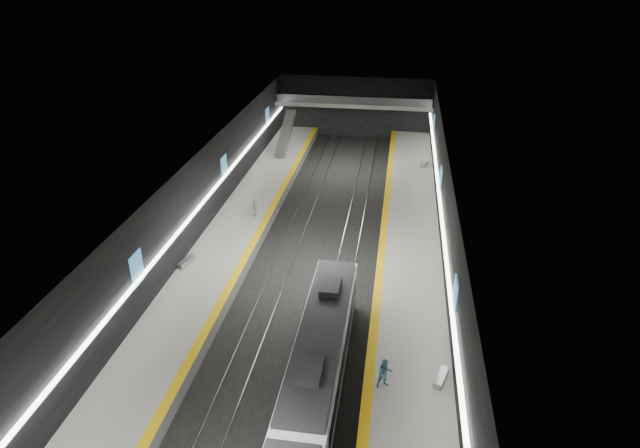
% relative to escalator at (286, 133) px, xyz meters
% --- Properties ---
extents(ground, '(70.00, 70.00, 0.00)m').
position_rel_escalator_xyz_m(ground, '(7.50, -26.00, -2.90)').
color(ground, black).
rests_on(ground, ground).
extents(ceiling, '(20.00, 70.00, 0.04)m').
position_rel_escalator_xyz_m(ceiling, '(7.50, -26.00, 5.10)').
color(ceiling, beige).
rests_on(ceiling, wall_left).
extents(wall_left, '(0.04, 70.00, 8.00)m').
position_rel_escalator_xyz_m(wall_left, '(-2.50, -26.00, 1.10)').
color(wall_left, black).
rests_on(wall_left, ground).
extents(wall_right, '(0.04, 70.00, 8.00)m').
position_rel_escalator_xyz_m(wall_right, '(17.50, -26.00, 1.10)').
color(wall_right, black).
rests_on(wall_right, ground).
extents(wall_back, '(20.00, 0.04, 8.00)m').
position_rel_escalator_xyz_m(wall_back, '(7.50, 9.00, 1.10)').
color(wall_back, black).
rests_on(wall_back, ground).
extents(platform_left, '(5.00, 70.00, 1.00)m').
position_rel_escalator_xyz_m(platform_left, '(0.00, -26.00, -2.40)').
color(platform_left, slate).
rests_on(platform_left, ground).
extents(tile_surface_left, '(5.00, 70.00, 0.02)m').
position_rel_escalator_xyz_m(tile_surface_left, '(0.00, -26.00, -1.89)').
color(tile_surface_left, '#9F9F9A').
rests_on(tile_surface_left, platform_left).
extents(tactile_strip_left, '(0.60, 70.00, 0.02)m').
position_rel_escalator_xyz_m(tactile_strip_left, '(2.20, -26.00, -1.88)').
color(tactile_strip_left, yellow).
rests_on(tactile_strip_left, platform_left).
extents(platform_right, '(5.00, 70.00, 1.00)m').
position_rel_escalator_xyz_m(platform_right, '(15.00, -26.00, -2.40)').
color(platform_right, slate).
rests_on(platform_right, ground).
extents(tile_surface_right, '(5.00, 70.00, 0.02)m').
position_rel_escalator_xyz_m(tile_surface_right, '(15.00, -26.00, -1.89)').
color(tile_surface_right, '#9F9F9A').
rests_on(tile_surface_right, platform_right).
extents(tactile_strip_right, '(0.60, 70.00, 0.02)m').
position_rel_escalator_xyz_m(tactile_strip_right, '(12.80, -26.00, -1.88)').
color(tactile_strip_right, yellow).
rests_on(tactile_strip_right, platform_right).
extents(rails, '(6.52, 70.00, 0.12)m').
position_rel_escalator_xyz_m(rails, '(7.50, -26.00, -2.84)').
color(rails, gray).
rests_on(rails, ground).
extents(ad_posters, '(19.94, 53.50, 2.20)m').
position_rel_escalator_xyz_m(ad_posters, '(7.50, -25.00, 1.60)').
color(ad_posters, '#4595D0').
rests_on(ad_posters, wall_left).
extents(cove_light_left, '(0.25, 68.60, 0.12)m').
position_rel_escalator_xyz_m(cove_light_left, '(-2.30, -26.00, 0.90)').
color(cove_light_left, white).
rests_on(cove_light_left, wall_left).
extents(cove_light_right, '(0.25, 68.60, 0.12)m').
position_rel_escalator_xyz_m(cove_light_right, '(17.30, -26.00, 0.90)').
color(cove_light_right, white).
rests_on(cove_light_right, wall_right).
extents(mezzanine_bridge, '(20.00, 3.00, 1.50)m').
position_rel_escalator_xyz_m(mezzanine_bridge, '(7.50, 6.93, 2.14)').
color(mezzanine_bridge, gray).
rests_on(mezzanine_bridge, wall_left).
extents(escalator, '(1.20, 7.50, 3.92)m').
position_rel_escalator_xyz_m(escalator, '(0.00, 0.00, 0.00)').
color(escalator, '#99999E').
rests_on(escalator, platform_left).
extents(bench_left_far, '(0.92, 1.84, 0.43)m').
position_rel_escalator_xyz_m(bench_left_far, '(-2.00, -27.63, -1.68)').
color(bench_left_far, '#99999E').
rests_on(bench_left_far, platform_left).
extents(bench_right_near, '(0.99, 1.72, 0.41)m').
position_rel_escalator_xyz_m(bench_right_near, '(16.81, -37.37, -1.70)').
color(bench_right_near, '#99999E').
rests_on(bench_right_near, platform_right).
extents(bench_right_far, '(0.93, 1.98, 0.47)m').
position_rel_escalator_xyz_m(bench_right_far, '(16.49, -3.35, -1.67)').
color(bench_right_far, '#99999E').
rests_on(bench_right_far, platform_right).
extents(passenger_right_b, '(1.09, 0.99, 1.83)m').
position_rel_escalator_xyz_m(passenger_right_b, '(13.67, -38.31, -0.98)').
color(passenger_right_b, teal).
rests_on(passenger_right_b, platform_right).
extents(passenger_left_a, '(0.75, 1.08, 1.70)m').
position_rel_escalator_xyz_m(passenger_left_a, '(1.05, -18.65, -1.05)').
color(passenger_left_a, beige).
rests_on(passenger_left_a, platform_left).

